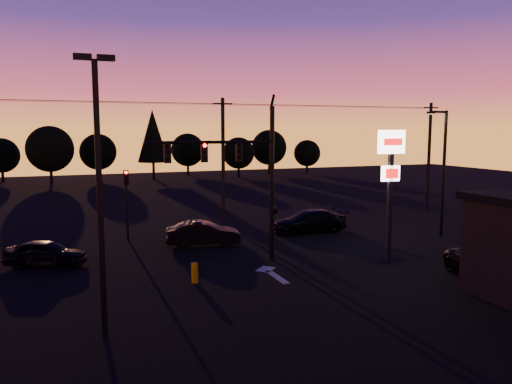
# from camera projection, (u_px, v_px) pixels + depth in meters

# --- Properties ---
(ground) EXTENTS (120.00, 120.00, 0.00)m
(ground) POSITION_uv_depth(u_px,v_px,m) (276.00, 284.00, 22.07)
(ground) COLOR black
(ground) RESTS_ON ground
(lane_arrow) EXTENTS (1.20, 3.10, 0.01)m
(lane_arrow) POSITION_uv_depth(u_px,v_px,m) (271.00, 273.00, 23.79)
(lane_arrow) COLOR beige
(lane_arrow) RESTS_ON ground
(traffic_signal_mast) EXTENTS (6.79, 0.52, 8.58)m
(traffic_signal_mast) POSITION_uv_depth(u_px,v_px,m) (243.00, 167.00, 25.11)
(traffic_signal_mast) COLOR black
(traffic_signal_mast) RESTS_ON ground
(secondary_signal) EXTENTS (0.30, 0.31, 4.35)m
(secondary_signal) POSITION_uv_depth(u_px,v_px,m) (127.00, 194.00, 30.55)
(secondary_signal) COLOR black
(secondary_signal) RESTS_ON ground
(parking_lot_light) EXTENTS (1.25, 0.30, 9.14)m
(parking_lot_light) POSITION_uv_depth(u_px,v_px,m) (99.00, 178.00, 15.95)
(parking_lot_light) COLOR black
(parking_lot_light) RESTS_ON ground
(pylon_sign) EXTENTS (1.50, 0.28, 6.80)m
(pylon_sign) POSITION_uv_depth(u_px,v_px,m) (391.00, 167.00, 25.36)
(pylon_sign) COLOR black
(pylon_sign) RESTS_ON ground
(streetlight) EXTENTS (1.55, 0.35, 8.00)m
(streetlight) POSITION_uv_depth(u_px,v_px,m) (443.00, 167.00, 31.60)
(streetlight) COLOR black
(streetlight) RESTS_ON ground
(utility_pole_1) EXTENTS (1.40, 0.26, 9.00)m
(utility_pole_1) POSITION_uv_depth(u_px,v_px,m) (223.00, 161.00, 35.17)
(utility_pole_1) COLOR black
(utility_pole_1) RESTS_ON ground
(utility_pole_2) EXTENTS (1.40, 0.26, 9.00)m
(utility_pole_2) POSITION_uv_depth(u_px,v_px,m) (429.00, 156.00, 41.63)
(utility_pole_2) COLOR black
(utility_pole_2) RESTS_ON ground
(power_wires) EXTENTS (36.00, 1.22, 0.07)m
(power_wires) POSITION_uv_depth(u_px,v_px,m) (223.00, 104.00, 34.67)
(power_wires) COLOR black
(power_wires) RESTS_ON ground
(bollard) EXTENTS (0.30, 0.30, 0.90)m
(bollard) POSITION_uv_depth(u_px,v_px,m) (194.00, 273.00, 22.29)
(bollard) COLOR #D2B100
(bollard) RESTS_ON ground
(tree_1) EXTENTS (4.54, 4.54, 5.71)m
(tree_1) POSITION_uv_depth(u_px,v_px,m) (1.00, 155.00, 64.93)
(tree_1) COLOR black
(tree_1) RESTS_ON ground
(tree_2) EXTENTS (5.77, 5.78, 7.26)m
(tree_2) POSITION_uv_depth(u_px,v_px,m) (50.00, 149.00, 62.34)
(tree_2) COLOR black
(tree_2) RESTS_ON ground
(tree_3) EXTENTS (4.95, 4.95, 6.22)m
(tree_3) POSITION_uv_depth(u_px,v_px,m) (98.00, 152.00, 68.27)
(tree_3) COLOR black
(tree_3) RESTS_ON ground
(tree_4) EXTENTS (4.18, 4.18, 9.50)m
(tree_4) POSITION_uv_depth(u_px,v_px,m) (153.00, 136.00, 67.73)
(tree_4) COLOR black
(tree_4) RESTS_ON ground
(tree_5) EXTENTS (4.95, 4.95, 6.22)m
(tree_5) POSITION_uv_depth(u_px,v_px,m) (188.00, 150.00, 74.78)
(tree_5) COLOR black
(tree_5) RESTS_ON ground
(tree_6) EXTENTS (4.54, 4.54, 5.71)m
(tree_6) POSITION_uv_depth(u_px,v_px,m) (239.00, 153.00, 71.43)
(tree_6) COLOR black
(tree_6) RESTS_ON ground
(tree_7) EXTENTS (5.36, 5.36, 6.74)m
(tree_7) POSITION_uv_depth(u_px,v_px,m) (269.00, 147.00, 76.28)
(tree_7) COLOR black
(tree_7) RESTS_ON ground
(tree_8) EXTENTS (4.12, 4.12, 5.19)m
(tree_8) POSITION_uv_depth(u_px,v_px,m) (307.00, 153.00, 77.62)
(tree_8) COLOR black
(tree_8) RESTS_ON ground
(car_left) EXTENTS (4.26, 3.08, 1.35)m
(car_left) POSITION_uv_depth(u_px,v_px,m) (45.00, 253.00, 24.88)
(car_left) COLOR black
(car_left) RESTS_ON ground
(car_mid) EXTENTS (4.57, 2.40, 1.43)m
(car_mid) POSITION_uv_depth(u_px,v_px,m) (203.00, 233.00, 29.47)
(car_mid) COLOR black
(car_mid) RESTS_ON ground
(car_right) EXTENTS (5.19, 2.37, 1.47)m
(car_right) POSITION_uv_depth(u_px,v_px,m) (309.00, 221.00, 33.27)
(car_right) COLOR black
(car_right) RESTS_ON ground
(suv_parked) EXTENTS (3.25, 5.52, 1.44)m
(suv_parked) POSITION_uv_depth(u_px,v_px,m) (496.00, 266.00, 22.38)
(suv_parked) COLOR black
(suv_parked) RESTS_ON ground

